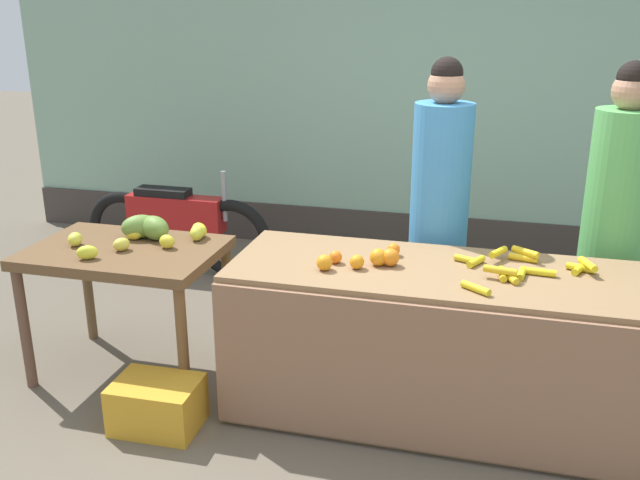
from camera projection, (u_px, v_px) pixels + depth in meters
name	position (u px, v px, depth m)	size (l,w,h in m)	color
ground_plane	(383.00, 405.00, 3.84)	(24.00, 24.00, 0.00)	#665B4C
market_wall_back	(444.00, 53.00, 5.68)	(7.80, 0.23, 3.51)	#8CB299
fruit_stall_counter	(445.00, 345.00, 3.62)	(2.24, 0.80, 0.83)	olive
side_table_wooden	(126.00, 264.00, 3.99)	(1.07, 0.73, 0.79)	brown
banana_bunch_pile	(521.00, 267.00, 3.47)	(0.70, 0.60, 0.07)	gold
orange_pile	(367.00, 258.00, 3.55)	(0.40, 0.37, 0.09)	orange
mango_papaya_pile	(146.00, 231.00, 4.05)	(0.75, 0.63, 0.14)	yellow
vendor_woman_blue_shirt	(439.00, 216.00, 4.08)	(0.34, 0.34, 1.83)	#33333D
vendor_woman_green_shirt	(613.00, 227.00, 3.87)	(0.34, 0.34, 1.83)	#33333D
parked_motorcycle	(177.00, 225.00, 5.62)	(1.60, 0.18, 0.88)	black
produce_crate	(157.00, 405.00, 3.60)	(0.44, 0.32, 0.26)	gold
produce_sack	(294.00, 302.00, 4.60)	(0.36, 0.30, 0.46)	maroon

